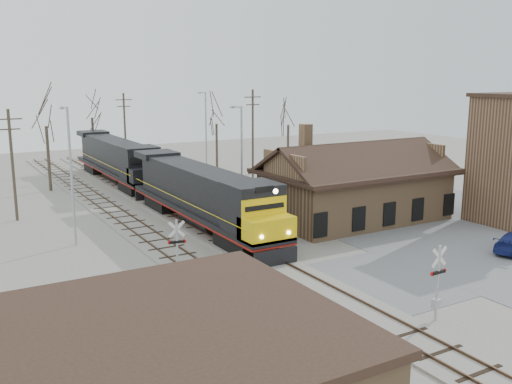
{
  "coord_description": "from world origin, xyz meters",
  "views": [
    {
      "loc": [
        -18.0,
        -23.35,
        11.67
      ],
      "look_at": [
        0.84,
        9.0,
        3.98
      ],
      "focal_mm": 40.0,
      "sensor_mm": 36.0,
      "label": 1
    }
  ],
  "objects": [
    {
      "name": "ground",
      "position": [
        0.0,
        0.0,
        0.0
      ],
      "size": [
        140.0,
        140.0,
        0.0
      ],
      "primitive_type": "plane",
      "color": "gray",
      "rests_on": "ground"
    },
    {
      "name": "locomotive_trailing",
      "position": [
        0.0,
        37.69,
        2.57
      ],
      "size": [
        3.29,
        21.99,
        4.63
      ],
      "color": "black",
      "rests_on": "ground"
    },
    {
      "name": "tree_d",
      "position": [
        14.21,
        41.95,
        6.52
      ],
      "size": [
        3.74,
        3.74,
        9.17
      ],
      "color": "#382D23",
      "rests_on": "ground"
    },
    {
      "name": "utility_pole_b",
      "position": [
        3.19,
        44.81,
        5.01
      ],
      "size": [
        2.0,
        0.24,
        9.57
      ],
      "color": "#382D23",
      "rests_on": "ground"
    },
    {
      "name": "streetlight_b",
      "position": [
        5.4,
        19.43,
        5.09
      ],
      "size": [
        0.25,
        2.04,
        9.11
      ],
      "color": "#A5A8AD",
      "rests_on": "ground"
    },
    {
      "name": "tree_c",
      "position": [
        0.41,
        49.24,
        7.48
      ],
      "size": [
        4.29,
        4.29,
        10.51
      ],
      "color": "#382D23",
      "rests_on": "ground"
    },
    {
      "name": "streetlight_a",
      "position": [
        -9.61,
        16.27,
        5.35
      ],
      "size": [
        0.25,
        2.04,
        9.62
      ],
      "color": "#A5A8AD",
      "rests_on": "ground"
    },
    {
      "name": "track_siding",
      "position": [
        -4.5,
        15.0,
        0.07
      ],
      "size": [
        3.4,
        90.0,
        0.24
      ],
      "color": "gray",
      "rests_on": "ground"
    },
    {
      "name": "crossbuck_near",
      "position": [
        2.53,
        -5.4,
        1.79
      ],
      "size": [
        1.08,
        0.28,
        3.78
      ],
      "rotation": [
        0.0,
        0.0,
        0.04
      ],
      "color": "#A5A8AD",
      "rests_on": "ground"
    },
    {
      "name": "track_main",
      "position": [
        0.0,
        15.0,
        0.07
      ],
      "size": [
        3.4,
        90.0,
        0.24
      ],
      "color": "gray",
      "rests_on": "ground"
    },
    {
      "name": "utility_pole_a",
      "position": [
        -12.14,
        25.62,
        4.75
      ],
      "size": [
        2.0,
        0.24,
        9.06
      ],
      "color": "#382D23",
      "rests_on": "ground"
    },
    {
      "name": "tree_b",
      "position": [
        -7.31,
        37.12,
        7.71
      ],
      "size": [
        4.42,
        4.42,
        10.82
      ],
      "color": "#382D23",
      "rests_on": "ground"
    },
    {
      "name": "depot",
      "position": [
        11.99,
        12.0,
        2.41
      ],
      "size": [
        15.2,
        9.31,
        7.9
      ],
      "color": "#99724F",
      "rests_on": "ground"
    },
    {
      "name": "road",
      "position": [
        0.0,
        0.0,
        0.01
      ],
      "size": [
        60.0,
        9.0,
        0.03
      ],
      "primitive_type": "cube",
      "color": "slate",
      "rests_on": "ground"
    },
    {
      "name": "tree_e",
      "position": [
        22.15,
        37.43,
        6.37
      ],
      "size": [
        3.66,
        3.66,
        8.96
      ],
      "color": "#382D23",
      "rests_on": "ground"
    },
    {
      "name": "streetlight_c",
      "position": [
        10.13,
        36.55,
        5.45
      ],
      "size": [
        0.25,
        2.04,
        9.81
      ],
      "color": "#A5A8AD",
      "rests_on": "ground"
    },
    {
      "name": "utility_pole_c",
      "position": [
        12.51,
        29.73,
        5.32
      ],
      "size": [
        2.0,
        0.24,
        10.19
      ],
      "color": "#382D23",
      "rests_on": "ground"
    },
    {
      "name": "crossbuck_far",
      "position": [
        -6.27,
        5.7,
        1.77
      ],
      "size": [
        1.06,
        0.31,
        3.72
      ],
      "rotation": [
        0.0,
        0.0,
        2.95
      ],
      "color": "#A5A8AD",
      "rests_on": "ground"
    },
    {
      "name": "locomotive_lead",
      "position": [
        0.0,
        15.42,
        2.57
      ],
      "size": [
        3.29,
        21.99,
        4.89
      ],
      "color": "black",
      "rests_on": "ground"
    },
    {
      "name": "parking_lot",
      "position": [
        18.0,
        4.0,
        0.02
      ],
      "size": [
        22.0,
        26.0,
        0.03
      ],
      "primitive_type": "cube",
      "color": "slate",
      "rests_on": "ground"
    }
  ]
}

